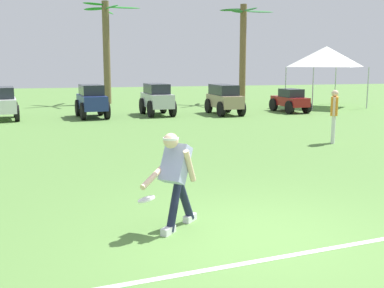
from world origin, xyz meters
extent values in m
plane|color=#537E3B|center=(0.00, 0.00, 0.00)|extent=(80.00, 80.00, 0.00)
cube|color=white|center=(0.00, -0.76, 0.00)|extent=(18.50, 2.58, 0.01)
cylinder|color=#191E38|center=(-1.02, 0.50, 0.36)|extent=(0.33, 0.34, 0.72)
cube|color=silver|center=(-1.13, 0.39, 0.05)|extent=(0.25, 0.26, 0.10)
cylinder|color=#191E38|center=(-0.81, 0.73, 0.36)|extent=(0.39, 0.40, 0.69)
cube|color=silver|center=(-0.71, 0.84, 0.05)|extent=(0.25, 0.26, 0.10)
cube|color=#9EA3D1|center=(-0.99, 0.53, 0.96)|extent=(0.53, 0.54, 0.57)
sphere|color=beige|center=(-1.07, 0.45, 1.30)|extent=(0.30, 0.30, 0.21)
cylinder|color=white|center=(-1.07, 0.45, 1.33)|extent=(0.30, 0.30, 0.03)
cylinder|color=beige|center=(-1.32, 0.45, 0.82)|extent=(0.45, 0.47, 0.27)
cylinder|color=beige|center=(-0.81, 0.43, 0.94)|extent=(0.25, 0.26, 0.49)
cylinder|color=white|center=(-1.44, 0.35, 0.53)|extent=(0.30, 0.30, 0.09)
cylinder|color=silver|center=(5.03, 6.51, 0.41)|extent=(0.15, 0.15, 0.82)
cylinder|color=silver|center=(5.13, 6.66, 0.41)|extent=(0.15, 0.15, 0.82)
cube|color=orange|center=(5.08, 6.58, 1.09)|extent=(0.35, 0.39, 0.54)
cylinder|color=beige|center=(4.97, 6.41, 1.10)|extent=(0.10, 0.10, 0.52)
cylinder|color=beige|center=(5.20, 6.76, 1.10)|extent=(0.10, 0.10, 0.52)
sphere|color=beige|center=(5.08, 6.58, 1.46)|extent=(0.28, 0.28, 0.20)
cube|color=silver|center=(-4.99, 15.23, 0.60)|extent=(1.25, 2.50, 0.55)
cube|color=#1E232B|center=(-5.00, 15.37, 1.11)|extent=(1.06, 1.89, 0.46)
cylinder|color=black|center=(-4.61, 16.12, 0.33)|extent=(0.26, 0.68, 0.66)
cylinder|color=black|center=(-4.41, 14.46, 0.33)|extent=(0.26, 0.68, 0.66)
cube|color=navy|center=(-1.42, 15.08, 0.66)|extent=(1.23, 2.44, 0.60)
cube|color=#1E232B|center=(-1.42, 15.13, 1.18)|extent=(1.03, 1.64, 0.44)
cylinder|color=black|center=(-1.99, 15.80, 0.36)|extent=(0.26, 0.74, 0.72)
cylinder|color=black|center=(-1.02, 15.91, 0.36)|extent=(0.26, 0.74, 0.72)
cylinder|color=black|center=(-1.82, 14.26, 0.36)|extent=(0.26, 0.74, 0.72)
cylinder|color=black|center=(-0.85, 14.36, 0.36)|extent=(0.26, 0.74, 0.72)
cube|color=#B7BABF|center=(1.46, 15.34, 0.66)|extent=(1.16, 2.42, 0.60)
cube|color=#1E232B|center=(1.46, 15.39, 1.18)|extent=(0.98, 1.61, 0.44)
cylinder|color=black|center=(0.91, 16.08, 0.36)|extent=(0.23, 0.73, 0.72)
cylinder|color=black|center=(1.89, 16.16, 0.36)|extent=(0.23, 0.73, 0.72)
cylinder|color=black|center=(1.03, 14.53, 0.36)|extent=(0.23, 0.73, 0.72)
cylinder|color=black|center=(2.01, 14.60, 0.36)|extent=(0.23, 0.73, 0.72)
cube|color=#998466|center=(4.48, 14.87, 0.60)|extent=(1.06, 2.44, 0.55)
cube|color=#1E232B|center=(4.47, 15.02, 1.11)|extent=(0.92, 1.84, 0.46)
cylinder|color=black|center=(3.96, 15.69, 0.33)|extent=(0.21, 0.67, 0.66)
cylinder|color=black|center=(4.92, 15.73, 0.33)|extent=(0.21, 0.67, 0.66)
cylinder|color=black|center=(4.03, 14.01, 0.33)|extent=(0.21, 0.67, 0.66)
cylinder|color=black|center=(4.99, 14.05, 0.33)|extent=(0.21, 0.67, 0.66)
cube|color=maroon|center=(7.83, 15.12, 0.51)|extent=(1.06, 2.26, 0.42)
cube|color=#1E232B|center=(7.83, 15.02, 0.91)|extent=(0.87, 1.16, 0.38)
cylinder|color=black|center=(7.32, 15.86, 0.30)|extent=(0.22, 0.61, 0.60)
cylinder|color=black|center=(8.22, 15.92, 0.30)|extent=(0.22, 0.61, 0.60)
cylinder|color=black|center=(7.43, 14.32, 0.30)|extent=(0.22, 0.61, 0.60)
cylinder|color=black|center=(8.33, 14.39, 0.30)|extent=(0.22, 0.61, 0.60)
cylinder|color=brown|center=(-0.18, 21.97, 2.84)|extent=(0.39, 0.39, 5.69)
ellipsoid|color=#207925|center=(0.81, 22.05, 5.36)|extent=(2.00, 0.41, 0.16)
ellipsoid|color=#207925|center=(0.12, 22.92, 5.17)|extent=(0.84, 1.98, 0.19)
ellipsoid|color=#207925|center=(-0.74, 22.49, 5.29)|extent=(1.29, 1.23, 0.19)
ellipsoid|color=#207925|center=(-0.80, 21.61, 5.47)|extent=(1.37, 0.94, 0.15)
ellipsoid|color=#207925|center=(0.08, 21.11, 5.28)|extent=(0.77, 1.80, 0.18)
cylinder|color=brown|center=(7.40, 20.47, 2.78)|extent=(0.37, 0.37, 5.57)
ellipsoid|color=#296833|center=(8.32, 20.50, 5.18)|extent=(1.86, 0.32, 0.17)
ellipsoid|color=#296833|center=(7.65, 21.15, 5.17)|extent=(0.73, 1.44, 0.20)
ellipsoid|color=#296833|center=(6.85, 20.94, 5.28)|extent=(1.26, 1.13, 0.17)
ellipsoid|color=#296833|center=(6.81, 19.92, 5.12)|extent=(1.35, 1.27, 0.20)
ellipsoid|color=#296833|center=(7.51, 19.71, 5.20)|extent=(0.46, 1.55, 0.18)
cylinder|color=#B2B5BA|center=(12.37, 18.71, 1.05)|extent=(0.06, 0.06, 2.10)
cylinder|color=#B2B5BA|center=(9.29, 18.71, 1.05)|extent=(0.06, 0.06, 2.10)
cylinder|color=#B2B5BA|center=(12.37, 15.63, 1.05)|extent=(0.06, 0.06, 2.10)
cylinder|color=#B2B5BA|center=(9.29, 15.63, 1.05)|extent=(0.06, 0.06, 2.10)
pyramid|color=white|center=(10.83, 17.17, 2.63)|extent=(3.23, 3.23, 1.06)
camera|label=1|loc=(-2.41, -5.87, 2.36)|focal=45.00mm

